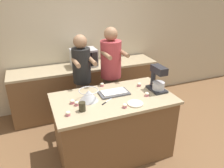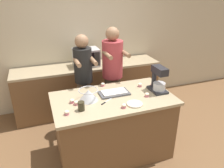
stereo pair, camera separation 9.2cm
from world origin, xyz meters
name	(u,v)px [view 1 (the left image)]	position (x,y,z in m)	size (l,w,h in m)	color
ground_plane	(113,151)	(0.00, 0.00, 0.00)	(16.00, 16.00, 0.00)	brown
back_wall	(80,40)	(0.00, 1.76, 1.35)	(10.00, 0.06, 2.70)	beige
island_counter	(113,126)	(0.00, 0.00, 0.47)	(1.64, 0.92, 0.94)	brown
back_counter	(87,88)	(0.00, 1.41, 0.47)	(2.80, 0.60, 0.93)	brown
person_left	(83,82)	(-0.23, 0.74, 0.90)	(0.31, 0.48, 1.67)	brown
person_right	(111,76)	(0.26, 0.74, 0.92)	(0.35, 0.51, 1.75)	brown
stand_mixer	(158,80)	(0.67, -0.03, 1.10)	(0.20, 0.30, 0.37)	#232328
mixing_bowl	(89,95)	(-0.33, 0.04, 1.02)	(0.26, 0.26, 0.15)	#BCBCC1
baking_tray	(114,93)	(0.05, 0.09, 0.95)	(0.42, 0.23, 0.04)	#4C4C51
microwave_oven	(84,58)	(-0.03, 1.40, 1.10)	(0.47, 0.35, 0.32)	#B7B7BC
drinking_glass	(82,107)	(-0.48, -0.19, 0.99)	(0.08, 0.08, 0.12)	#332D1E
small_plate	(135,104)	(0.19, -0.28, 0.94)	(0.21, 0.21, 0.02)	beige
knife	(106,102)	(-0.13, -0.09, 0.94)	(0.19, 0.14, 0.01)	#BCBCC1
cupcake_0	(125,106)	(0.03, -0.31, 0.96)	(0.06, 0.06, 0.06)	#D17084
cupcake_1	(77,103)	(-0.51, -0.03, 0.96)	(0.06, 0.06, 0.06)	#D17084
cupcake_2	(139,84)	(0.50, 0.20, 0.96)	(0.06, 0.06, 0.06)	#D17084
cupcake_3	(102,85)	(-0.02, 0.40, 0.96)	(0.06, 0.06, 0.06)	#D17084
cupcake_4	(68,113)	(-0.66, -0.23, 0.96)	(0.06, 0.06, 0.06)	#D17084
cupcake_5	(72,102)	(-0.55, 0.04, 0.96)	(0.06, 0.06, 0.06)	#D17084
cupcake_6	(152,83)	(0.71, 0.18, 0.96)	(0.06, 0.06, 0.06)	#D17084
cupcake_7	(147,94)	(0.44, -0.13, 0.96)	(0.06, 0.06, 0.06)	#D17084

